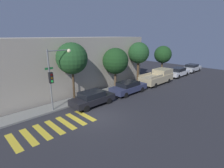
# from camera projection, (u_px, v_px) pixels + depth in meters

# --- Properties ---
(ground_plane) EXTENTS (60.00, 60.00, 0.00)m
(ground_plane) POSITION_uv_depth(u_px,v_px,m) (96.00, 117.00, 14.21)
(ground_plane) COLOR #28282D
(sidewalk) EXTENTS (26.00, 1.84, 0.14)m
(sidewalk) POSITION_uv_depth(u_px,v_px,m) (69.00, 102.00, 17.04)
(sidewalk) COLOR slate
(sidewalk) RESTS_ON ground
(building_row) EXTENTS (26.00, 6.00, 6.16)m
(building_row) POSITION_uv_depth(u_px,v_px,m) (47.00, 67.00, 19.21)
(building_row) COLOR #A89E8E
(building_row) RESTS_ON ground
(crosswalk) EXTENTS (5.86, 2.60, 0.00)m
(crosswalk) POSITION_uv_depth(u_px,v_px,m) (55.00, 127.00, 12.62)
(crosswalk) COLOR gold
(crosswalk) RESTS_ON ground
(traffic_light_pole) EXTENTS (2.47, 0.56, 5.34)m
(traffic_light_pole) POSITION_uv_depth(u_px,v_px,m) (55.00, 72.00, 14.57)
(traffic_light_pole) COLOR slate
(traffic_light_pole) RESTS_ON ground
(sedan_near_corner) EXTENTS (4.28, 1.78, 1.38)m
(sedan_near_corner) POSITION_uv_depth(u_px,v_px,m) (92.00, 98.00, 16.34)
(sedan_near_corner) COLOR black
(sedan_near_corner) RESTS_ON ground
(sedan_middle) EXTENTS (4.58, 1.87, 1.37)m
(sedan_middle) POSITION_uv_depth(u_px,v_px,m) (128.00, 87.00, 19.79)
(sedan_middle) COLOR #2D3351
(sedan_middle) RESTS_ON ground
(pickup_truck) EXTENTS (5.45, 2.10, 1.86)m
(pickup_truck) POSITION_uv_depth(u_px,v_px,m) (158.00, 77.00, 23.82)
(pickup_truck) COLOR tan
(pickup_truck) RESTS_ON ground
(sedan_far_end) EXTENTS (4.62, 1.82, 1.41)m
(sedan_far_end) POSITION_uv_depth(u_px,v_px,m) (178.00, 72.00, 27.91)
(sedan_far_end) COLOR silver
(sedan_far_end) RESTS_ON ground
(sedan_tail_of_row) EXTENTS (4.29, 1.83, 1.37)m
(sedan_tail_of_row) POSITION_uv_depth(u_px,v_px,m) (192.00, 68.00, 31.50)
(sedan_tail_of_row) COLOR #B7BABF
(sedan_tail_of_row) RESTS_ON ground
(tree_near_corner) EXTENTS (3.00, 3.00, 5.79)m
(tree_near_corner) POSITION_uv_depth(u_px,v_px,m) (72.00, 59.00, 16.53)
(tree_near_corner) COLOR #42301E
(tree_near_corner) RESTS_ON ground
(tree_midblock) EXTENTS (3.09, 3.09, 5.00)m
(tree_midblock) POSITION_uv_depth(u_px,v_px,m) (115.00, 61.00, 20.68)
(tree_midblock) COLOR brown
(tree_midblock) RESTS_ON ground
(tree_far_end) EXTENTS (2.82, 2.82, 5.52)m
(tree_far_end) POSITION_uv_depth(u_px,v_px,m) (139.00, 53.00, 23.47)
(tree_far_end) COLOR #4C3823
(tree_far_end) RESTS_ON ground
(tree_behind_truck) EXTENTS (2.73, 2.73, 4.79)m
(tree_behind_truck) POSITION_uv_depth(u_px,v_px,m) (163.00, 55.00, 27.89)
(tree_behind_truck) COLOR #4C3823
(tree_behind_truck) RESTS_ON ground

